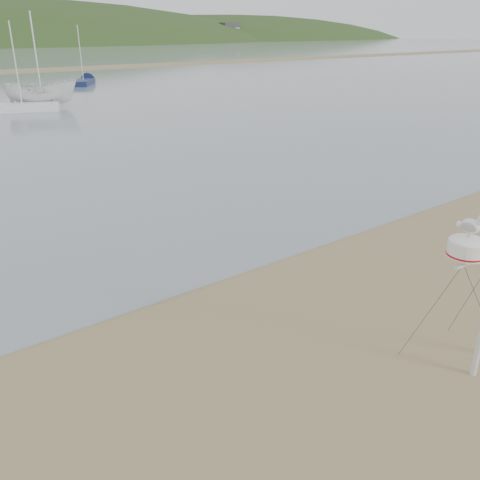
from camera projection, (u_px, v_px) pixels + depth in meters
boat_white at (38, 71)px, 35.21m from camera, size 2.45×2.43×4.91m
sailboat_blue_far at (87, 81)px, 52.22m from camera, size 4.53×5.86×6.04m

